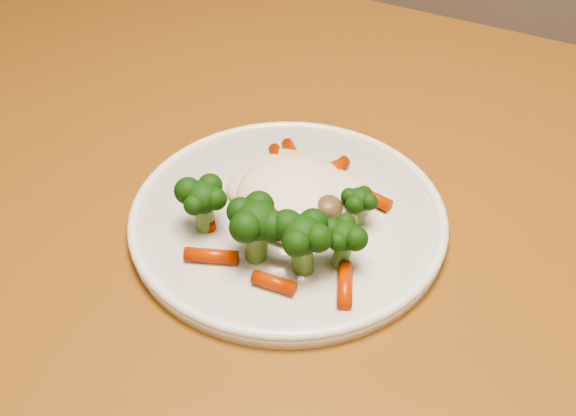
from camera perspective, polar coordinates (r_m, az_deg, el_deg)
name	(u,v)px	position (r m, az deg, el deg)	size (l,w,h in m)	color
dining_table	(241,229)	(0.80, -3.75, -1.67)	(1.26, 0.91, 0.75)	brown
plate	(288,219)	(0.65, 0.00, -0.91)	(0.28, 0.28, 0.01)	white
meal	(287,206)	(0.62, -0.06, 0.15)	(0.17, 0.19, 0.05)	#FFEECB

